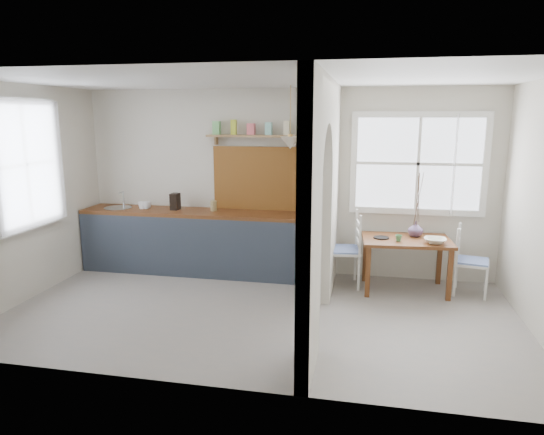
% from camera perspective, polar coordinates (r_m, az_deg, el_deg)
% --- Properties ---
extents(floor, '(5.80, 3.20, 0.01)m').
position_cam_1_polar(floor, '(5.69, -1.41, -11.13)').
color(floor, gray).
rests_on(floor, ground).
extents(ceiling, '(5.80, 3.20, 0.01)m').
position_cam_1_polar(ceiling, '(5.25, -1.56, 16.01)').
color(ceiling, beige).
rests_on(ceiling, walls).
extents(walls, '(5.81, 3.21, 2.60)m').
position_cam_1_polar(walls, '(5.32, -1.48, 1.89)').
color(walls, beige).
rests_on(walls, floor).
extents(partition, '(0.12, 3.20, 2.60)m').
position_cam_1_polar(partition, '(5.24, 6.15, 3.36)').
color(partition, beige).
rests_on(partition, floor).
extents(kitchen_window, '(0.10, 1.16, 1.50)m').
position_cam_1_polar(kitchen_window, '(6.53, -27.00, 5.57)').
color(kitchen_window, white).
rests_on(kitchen_window, walls).
extents(nook_window, '(1.76, 0.10, 1.30)m').
position_cam_1_polar(nook_window, '(6.72, 16.82, 6.06)').
color(nook_window, white).
rests_on(nook_window, walls).
extents(counter, '(3.50, 0.60, 0.90)m').
position_cam_1_polar(counter, '(7.05, -8.03, -2.75)').
color(counter, brown).
rests_on(counter, floor).
extents(sink, '(0.40, 0.40, 0.02)m').
position_cam_1_polar(sink, '(7.46, -17.66, 1.02)').
color(sink, '#B0B3B9').
rests_on(sink, counter).
extents(backsplash, '(1.65, 0.03, 0.90)m').
position_cam_1_polar(backsplash, '(6.87, -0.23, 4.58)').
color(backsplash, brown).
rests_on(backsplash, walls).
extents(shelf, '(1.75, 0.20, 0.21)m').
position_cam_1_polar(shelf, '(6.74, -0.39, 10.00)').
color(shelf, '#9D7140').
rests_on(shelf, walls).
extents(pendant_lamp, '(0.26, 0.26, 0.16)m').
position_cam_1_polar(pendant_lamp, '(6.35, 2.16, 8.77)').
color(pendant_lamp, silver).
rests_on(pendant_lamp, ceiling).
extents(utensil_rail, '(0.02, 0.50, 0.02)m').
position_cam_1_polar(utensil_rail, '(6.08, 6.05, 4.51)').
color(utensil_rail, '#B0B3B9').
rests_on(utensil_rail, partition).
extents(dining_table, '(1.15, 0.81, 0.69)m').
position_cam_1_polar(dining_table, '(6.50, 15.38, -5.36)').
color(dining_table, brown).
rests_on(dining_table, floor).
extents(chair_left, '(0.51, 0.51, 0.99)m').
position_cam_1_polar(chair_left, '(6.47, 8.22, -3.70)').
color(chair_left, silver).
rests_on(chair_left, floor).
extents(chair_right, '(0.48, 0.48, 0.87)m').
position_cam_1_polar(chair_right, '(6.61, 22.48, -4.74)').
color(chair_right, silver).
rests_on(chair_right, floor).
extents(kettle, '(0.22, 0.20, 0.22)m').
position_cam_1_polar(kettle, '(6.55, 5.08, 1.16)').
color(kettle, white).
rests_on(kettle, counter).
extents(mug_a, '(0.13, 0.13, 0.10)m').
position_cam_1_polar(mug_a, '(7.27, -15.06, 1.40)').
color(mug_a, white).
rests_on(mug_a, counter).
extents(mug_b, '(0.16, 0.16, 0.10)m').
position_cam_1_polar(mug_b, '(7.25, -14.55, 1.40)').
color(mug_b, silver).
rests_on(mug_b, counter).
extents(knife_block, '(0.11, 0.16, 0.24)m').
position_cam_1_polar(knife_block, '(7.09, -11.32, 1.86)').
color(knife_block, black).
rests_on(knife_block, counter).
extents(jar, '(0.12, 0.12, 0.14)m').
position_cam_1_polar(jar, '(6.91, -6.88, 1.37)').
color(jar, '#9A8551').
rests_on(jar, counter).
extents(towel_magenta, '(0.02, 0.03, 0.59)m').
position_cam_1_polar(towel_magenta, '(6.41, 5.61, -5.88)').
color(towel_magenta, '#C63487').
rests_on(towel_magenta, counter).
extents(towel_orange, '(0.02, 0.03, 0.55)m').
position_cam_1_polar(towel_orange, '(6.39, 5.58, -6.16)').
color(towel_orange, orange).
rests_on(towel_orange, counter).
extents(bowl, '(0.29, 0.29, 0.07)m').
position_cam_1_polar(bowl, '(6.28, 18.64, -2.60)').
color(bowl, white).
rests_on(bowl, dining_table).
extents(table_cup, '(0.11, 0.11, 0.08)m').
position_cam_1_polar(table_cup, '(6.25, 14.67, -2.36)').
color(table_cup, '#4A8A54').
rests_on(table_cup, dining_table).
extents(plate, '(0.21, 0.21, 0.02)m').
position_cam_1_polar(plate, '(6.36, 12.73, -2.32)').
color(plate, black).
rests_on(plate, dining_table).
extents(vase, '(0.22, 0.22, 0.20)m').
position_cam_1_polar(vase, '(6.55, 16.53, -1.30)').
color(vase, '#5F496F').
rests_on(vase, dining_table).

